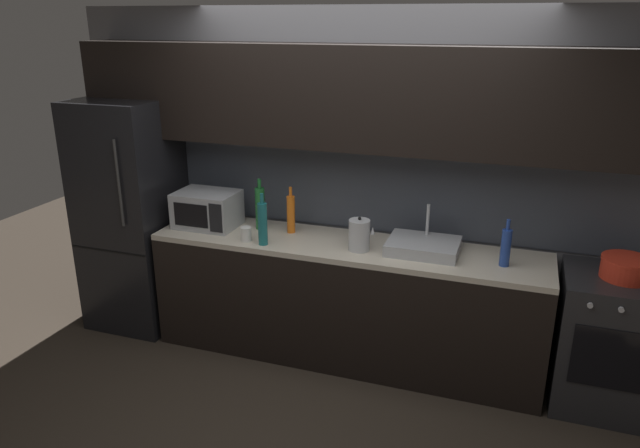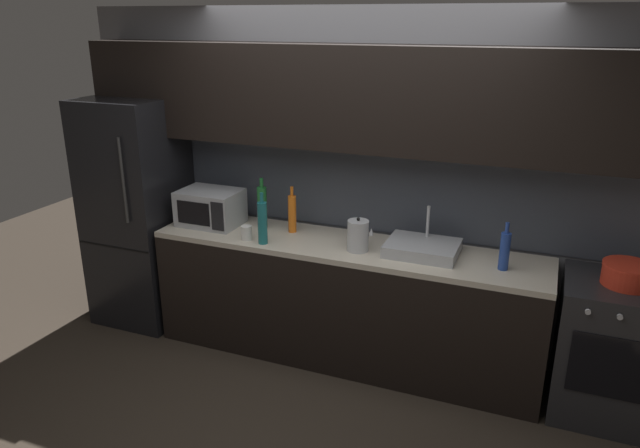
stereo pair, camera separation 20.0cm
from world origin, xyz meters
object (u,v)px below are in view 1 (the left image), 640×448
(wine_bottle_orange, at_px, (291,214))
(oven_range, at_px, (605,341))
(microwave, at_px, (207,209))
(refrigerator, at_px, (132,215))
(wine_bottle_green, at_px, (260,208))
(wine_bottle_blue, at_px, (506,247))
(wine_bottle_teal, at_px, (263,223))
(mug_white, at_px, (246,234))
(cooking_pot, at_px, (626,268))
(kettle, at_px, (359,235))

(wine_bottle_orange, bearing_deg, oven_range, -2.47)
(microwave, xyz_separation_m, wine_bottle_orange, (0.66, 0.08, 0.01))
(refrigerator, relative_size, wine_bottle_green, 4.73)
(wine_bottle_blue, bearing_deg, microwave, 178.53)
(wine_bottle_green, xyz_separation_m, wine_bottle_orange, (0.25, -0.00, -0.02))
(refrigerator, bearing_deg, wine_bottle_orange, 4.01)
(refrigerator, distance_m, oven_range, 3.57)
(wine_bottle_blue, xyz_separation_m, wine_bottle_teal, (-1.63, -0.16, 0.03))
(wine_bottle_blue, bearing_deg, mug_white, -175.43)
(cooking_pot, bearing_deg, wine_bottle_blue, -176.95)
(oven_range, distance_m, wine_bottle_orange, 2.28)
(wine_bottle_orange, distance_m, mug_white, 0.37)
(refrigerator, distance_m, wine_bottle_teal, 1.27)
(wine_bottle_green, distance_m, mug_white, 0.30)
(wine_bottle_orange, xyz_separation_m, wine_bottle_teal, (-0.09, -0.30, 0.01))
(wine_bottle_blue, height_order, wine_bottle_teal, wine_bottle_teal)
(mug_white, bearing_deg, oven_range, 4.18)
(mug_white, xyz_separation_m, cooking_pot, (2.48, 0.18, 0.02))
(wine_bottle_orange, bearing_deg, refrigerator, -175.99)
(wine_bottle_green, bearing_deg, wine_bottle_blue, -4.26)
(oven_range, relative_size, kettle, 3.75)
(wine_bottle_teal, bearing_deg, microwave, 158.68)
(refrigerator, xyz_separation_m, wine_bottle_orange, (1.34, 0.09, 0.13))
(wine_bottle_green, relative_size, wine_bottle_orange, 1.11)
(oven_range, height_order, wine_bottle_teal, wine_bottle_teal)
(kettle, distance_m, wine_bottle_green, 0.84)
(kettle, bearing_deg, oven_range, 2.72)
(wine_bottle_teal, xyz_separation_m, cooking_pot, (2.34, 0.20, -0.09))
(kettle, bearing_deg, refrigerator, 177.64)
(microwave, distance_m, cooking_pot, 2.90)
(cooking_pot, bearing_deg, oven_range, -178.11)
(wine_bottle_blue, xyz_separation_m, cooking_pot, (0.71, 0.04, -0.06))
(wine_bottle_teal, bearing_deg, mug_white, 171.28)
(microwave, xyz_separation_m, wine_bottle_green, (0.41, 0.08, 0.03))
(wine_bottle_blue, relative_size, wine_bottle_teal, 0.84)
(oven_range, xyz_separation_m, mug_white, (-2.44, -0.18, 0.50))
(cooking_pot, bearing_deg, refrigerator, -180.00)
(oven_range, bearing_deg, wine_bottle_green, 177.75)
(refrigerator, xyz_separation_m, mug_white, (1.10, -0.18, 0.03))
(refrigerator, height_order, cooking_pot, refrigerator)
(wine_bottle_green, bearing_deg, wine_bottle_orange, -0.26)
(refrigerator, xyz_separation_m, microwave, (0.68, 0.02, 0.12))
(refrigerator, height_order, kettle, refrigerator)
(kettle, bearing_deg, wine_bottle_teal, -169.60)
(wine_bottle_green, height_order, mug_white, wine_bottle_green)
(refrigerator, distance_m, cooking_pot, 3.58)
(refrigerator, bearing_deg, wine_bottle_teal, -9.20)
(microwave, distance_m, wine_bottle_teal, 0.60)
(wine_bottle_green, relative_size, wine_bottle_teal, 1.04)
(wine_bottle_blue, height_order, cooking_pot, wine_bottle_blue)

